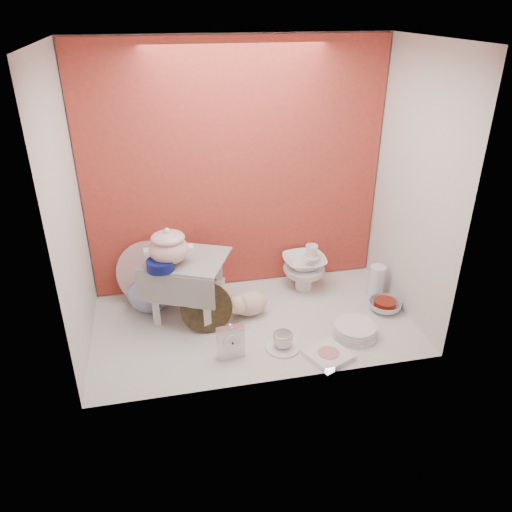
% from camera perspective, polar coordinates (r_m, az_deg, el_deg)
% --- Properties ---
extents(ground, '(1.80, 1.80, 0.00)m').
position_cam_1_polar(ground, '(2.90, -0.31, -7.62)').
color(ground, silver).
rests_on(ground, ground).
extents(niche_shell, '(1.86, 1.03, 1.53)m').
position_cam_1_polar(niche_shell, '(2.65, -1.17, 11.37)').
color(niche_shell, '#BC392F').
rests_on(niche_shell, ground).
extents(step_stool, '(0.55, 0.52, 0.38)m').
position_cam_1_polar(step_stool, '(2.89, -7.80, -3.56)').
color(step_stool, silver).
rests_on(step_stool, ground).
extents(soup_tureen, '(0.33, 0.33, 0.21)m').
position_cam_1_polar(soup_tureen, '(2.70, -9.95, 1.14)').
color(soup_tureen, white).
rests_on(soup_tureen, step_stool).
extents(cobalt_bowl, '(0.18, 0.18, 0.05)m').
position_cam_1_polar(cobalt_bowl, '(2.68, -10.85, -1.02)').
color(cobalt_bowl, '#090F49').
rests_on(cobalt_bowl, step_stool).
extents(floral_platter, '(0.42, 0.22, 0.39)m').
position_cam_1_polar(floral_platter, '(3.06, -12.09, -1.96)').
color(floral_platter, silver).
rests_on(floral_platter, ground).
extents(blue_white_vase, '(0.31, 0.31, 0.26)m').
position_cam_1_polar(blue_white_vase, '(3.03, -12.16, -3.66)').
color(blue_white_vase, white).
rests_on(blue_white_vase, ground).
extents(lacquer_tray, '(0.30, 0.12, 0.28)m').
position_cam_1_polar(lacquer_tray, '(2.78, -5.69, -5.94)').
color(lacquer_tray, black).
rests_on(lacquer_tray, ground).
extents(mantel_clock, '(0.15, 0.07, 0.20)m').
position_cam_1_polar(mantel_clock, '(2.59, -2.92, -9.63)').
color(mantel_clock, silver).
rests_on(mantel_clock, ground).
extents(plush_pig, '(0.31, 0.25, 0.16)m').
position_cam_1_polar(plush_pig, '(2.92, -0.77, -5.38)').
color(plush_pig, beige).
rests_on(plush_pig, ground).
extents(teacup_saucer, '(0.24, 0.24, 0.01)m').
position_cam_1_polar(teacup_saucer, '(2.71, 3.06, -10.36)').
color(teacup_saucer, white).
rests_on(teacup_saucer, ground).
extents(gold_rim_teacup, '(0.13, 0.13, 0.09)m').
position_cam_1_polar(gold_rim_teacup, '(2.68, 3.09, -9.52)').
color(gold_rim_teacup, white).
rests_on(gold_rim_teacup, teacup_saucer).
extents(lattice_dish, '(0.27, 0.27, 0.03)m').
position_cam_1_polar(lattice_dish, '(2.66, 8.25, -11.14)').
color(lattice_dish, white).
rests_on(lattice_dish, ground).
extents(dinner_plate_stack, '(0.31, 0.31, 0.07)m').
position_cam_1_polar(dinner_plate_stack, '(2.82, 11.22, -8.31)').
color(dinner_plate_stack, white).
rests_on(dinner_plate_stack, ground).
extents(crystal_bowl, '(0.25, 0.25, 0.06)m').
position_cam_1_polar(crystal_bowl, '(3.08, 14.47, -5.53)').
color(crystal_bowl, silver).
rests_on(crystal_bowl, ground).
extents(clear_glass_vase, '(0.11, 0.11, 0.20)m').
position_cam_1_polar(clear_glass_vase, '(3.20, 13.61, -2.75)').
color(clear_glass_vase, silver).
rests_on(clear_glass_vase, ground).
extents(porcelain_tower, '(0.32, 0.32, 0.31)m').
position_cam_1_polar(porcelain_tower, '(3.16, 5.51, -1.26)').
color(porcelain_tower, white).
rests_on(porcelain_tower, ground).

